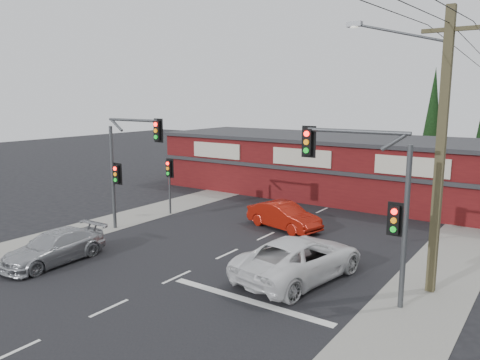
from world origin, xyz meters
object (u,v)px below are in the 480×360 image
Objects in this scene: shop_building at (340,166)px; utility_pole at (437,144)px; red_sedan at (284,216)px; silver_suv at (54,247)px; white_suv at (300,258)px.

utility_pole is (9.36, -14.00, 3.26)m from shop_building.
red_sedan is at bearing -84.02° from shop_building.
silver_suv is 20.57m from shop_building.
white_suv reaches higher than red_sedan.
utility_pole reaches higher than white_suv.
red_sedan is (-3.95, 5.72, -0.11)m from white_suv.
white_suv is 1.37× the size of red_sedan.
utility_pole is at bearing 21.60° from silver_suv.
shop_building is 17.15m from utility_pole.
white_suv is 10.43m from silver_suv.
shop_building is (-1.04, 9.89, 1.42)m from red_sedan.
red_sedan is at bearing -45.92° from white_suv.
shop_building is at bearing 123.76° from utility_pole.
shop_building is at bearing 75.49° from silver_suv.
silver_suv is at bearing -102.55° from shop_building.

